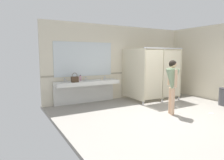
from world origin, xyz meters
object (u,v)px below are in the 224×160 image
Objects in this scene: handbag at (75,79)px; soap_dispenser at (80,78)px; paper_cup at (102,79)px; person_standing at (172,80)px.

soap_dispenser is (0.32, 0.32, -0.02)m from handbag.
paper_cup is (0.78, -0.21, -0.05)m from soap_dispenser.
person_standing reaches higher than soap_dispenser.
paper_cup is at bearing -14.81° from soap_dispenser.
paper_cup is (-1.15, 2.38, -0.13)m from person_standing.
soap_dispenser is at bearing 44.89° from handbag.
paper_cup is (1.10, 0.11, -0.07)m from handbag.
soap_dispenser is 2.48× the size of paper_cup.
person_standing reaches higher than paper_cup.
soap_dispenser is 0.81m from paper_cup.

